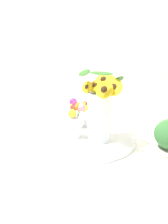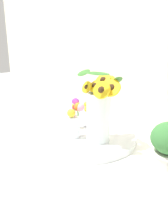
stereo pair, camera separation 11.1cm
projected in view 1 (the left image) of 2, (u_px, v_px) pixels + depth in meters
The scene contains 7 objects.
ground_plane at pixel (68, 146), 1.08m from camera, with size 6.00×6.00×0.00m, color white.
wall_back at pixel (136, 5), 1.29m from camera, with size 3.60×0.06×1.40m.
serving_tray at pixel (84, 137), 1.15m from camera, with size 0.54×0.54×0.02m.
mason_jar_sunflowers at pixel (100, 111), 1.04m from camera, with size 0.22×0.23×0.35m.
vase_small_center at pixel (76, 120), 1.08m from camera, with size 0.07×0.09×0.18m.
vase_bulb_right at pixel (73, 115), 1.21m from camera, with size 0.08×0.09×0.17m.
vase_small_back at pixel (89, 114), 1.25m from camera, with size 0.08×0.09×0.15m.
Camera 1 is at (0.71, -0.68, 0.48)m, focal length 35.00 mm.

